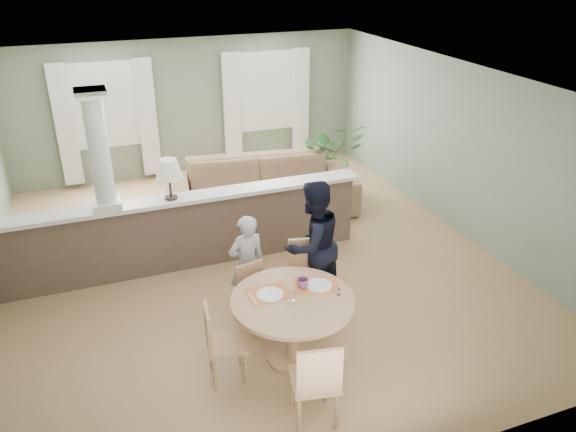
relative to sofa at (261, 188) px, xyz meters
name	(u,v)px	position (x,y,z in m)	size (l,w,h in m)	color
ground	(250,261)	(-0.70, -1.56, -0.47)	(8.00, 8.00, 0.00)	tan
room_shell	(232,133)	(-0.73, -0.93, 1.34)	(7.02, 8.02, 2.71)	gray
pony_wall	(178,224)	(-1.69, -1.36, 0.23)	(5.32, 0.38, 2.70)	brown
sofa	(261,188)	(0.00, 0.00, 0.00)	(3.24, 1.27, 0.95)	olive
houseplant	(330,157)	(1.53, 0.51, 0.21)	(1.22, 1.06, 1.36)	#336629
dining_table	(293,311)	(-0.90, -3.84, 0.18)	(1.36, 1.36, 0.93)	tan
chair_far_boy	(255,294)	(-1.10, -3.08, -0.01)	(0.46, 0.46, 0.84)	tan
chair_far_man	(307,275)	(-0.40, -3.06, 0.08)	(0.54, 0.54, 1.01)	tan
chair_near	(316,380)	(-1.04, -4.82, 0.08)	(0.53, 0.53, 1.01)	tan
chair_side	(220,340)	(-1.73, -3.85, 0.03)	(0.46, 0.46, 0.91)	tan
child_person	(247,264)	(-1.08, -2.71, 0.19)	(0.49, 0.32, 1.33)	#A5A5AA
man_person	(313,245)	(-0.26, -2.86, 0.39)	(0.83, 0.65, 1.72)	black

